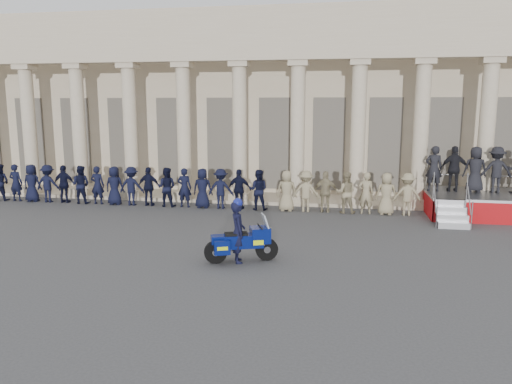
# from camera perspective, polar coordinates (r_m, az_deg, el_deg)

# --- Properties ---
(ground) EXTENTS (90.00, 90.00, 0.00)m
(ground) POSITION_cam_1_polar(r_m,az_deg,el_deg) (15.05, -3.27, -7.15)
(ground) COLOR #3E3E40
(ground) RESTS_ON ground
(building) EXTENTS (40.00, 12.50, 9.00)m
(building) POSITION_cam_1_polar(r_m,az_deg,el_deg) (28.93, 3.47, 10.16)
(building) COLOR #BDAA8D
(building) RESTS_ON ground
(officer_rank) EXTENTS (19.27, 0.65, 1.72)m
(officer_rank) POSITION_cam_1_polar(r_m,az_deg,el_deg) (21.79, -7.38, 0.47)
(officer_rank) COLOR black
(officer_rank) RESTS_ON ground
(reviewing_stand) EXTENTS (4.68, 4.27, 2.77)m
(reviewing_stand) POSITION_cam_1_polar(r_m,az_deg,el_deg) (22.00, 24.83, 1.52)
(reviewing_stand) COLOR gray
(reviewing_stand) RESTS_ON ground
(motorcycle) EXTENTS (2.04, 1.21, 1.36)m
(motorcycle) POSITION_cam_1_polar(r_m,az_deg,el_deg) (14.22, -1.61, -5.69)
(motorcycle) COLOR black
(motorcycle) RESTS_ON ground
(rider) EXTENTS (0.62, 0.75, 1.85)m
(rider) POSITION_cam_1_polar(r_m,az_deg,el_deg) (14.11, -2.08, -4.43)
(rider) COLOR black
(rider) RESTS_ON ground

